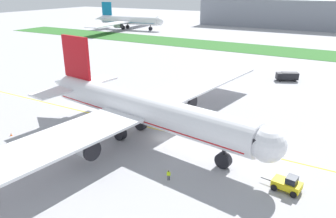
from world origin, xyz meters
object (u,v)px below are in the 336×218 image
service_truck_baggage_loader (287,76)px  pushback_tug (288,184)px  airliner_foreground (140,109)px  parked_airliner_far_left (128,20)px  ground_crew_marshaller_front (171,121)px  ground_crew_wingwalker_port (169,174)px  traffic_cone_near_nose (11,134)px

service_truck_baggage_loader → pushback_tug: bearing=-79.1°
airliner_foreground → parked_airliner_far_left: size_ratio=1.07×
airliner_foreground → service_truck_baggage_loader: (15.45, 53.43, -4.37)m
ground_crew_marshaller_front → service_truck_baggage_loader: service_truck_baggage_loader is taller
ground_crew_wingwalker_port → ground_crew_marshaller_front: (-9.15, 17.12, 0.01)m
service_truck_baggage_loader → parked_airliner_far_left: 135.51m
ground_crew_wingwalker_port → service_truck_baggage_loader: (4.25, 62.99, 0.44)m
ground_crew_wingwalker_port → service_truck_baggage_loader: size_ratio=0.25×
pushback_tug → ground_crew_wingwalker_port: (-15.27, -5.84, -0.07)m
parked_airliner_far_left → pushback_tug: bearing=-47.0°
pushback_tug → parked_airliner_far_left: size_ratio=0.07×
pushback_tug → ground_crew_marshaller_front: (-24.42, 11.28, -0.05)m
airliner_foreground → parked_airliner_far_left: 161.30m
traffic_cone_near_nose → parked_airliner_far_left: bearing=118.3°
airliner_foreground → pushback_tug: 27.15m
airliner_foreground → service_truck_baggage_loader: 55.79m
airliner_foreground → ground_crew_wingwalker_port: 15.49m
ground_crew_marshaller_front → parked_airliner_far_left: parked_airliner_far_left is taller
traffic_cone_near_nose → service_truck_baggage_loader: (37.17, 64.63, 1.14)m
traffic_cone_near_nose → service_truck_baggage_loader: service_truck_baggage_loader is taller
ground_crew_marshaller_front → service_truck_baggage_loader: size_ratio=0.25×
service_truck_baggage_loader → airliner_foreground: bearing=-106.1°
traffic_cone_near_nose → ground_crew_wingwalker_port: bearing=2.8°
pushback_tug → traffic_cone_near_nose: size_ratio=9.72×
ground_crew_marshaller_front → airliner_foreground: bearing=-105.2°
pushback_tug → ground_crew_wingwalker_port: pushback_tug is taller
ground_crew_wingwalker_port → traffic_cone_near_nose: ground_crew_wingwalker_port is taller
pushback_tug → ground_crew_wingwalker_port: bearing=-159.1°
ground_crew_marshaller_front → traffic_cone_near_nose: ground_crew_marshaller_front is taller
ground_crew_wingwalker_port → traffic_cone_near_nose: (-32.92, -1.64, -0.69)m
traffic_cone_near_nose → parked_airliner_far_left: parked_airliner_far_left is taller
airliner_foreground → ground_crew_marshaller_front: 9.18m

